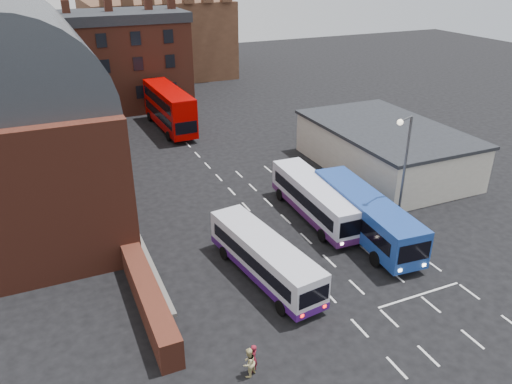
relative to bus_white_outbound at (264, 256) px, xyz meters
name	(u,v)px	position (x,y,z in m)	size (l,w,h in m)	color
ground	(322,288)	(2.78, -2.48, -1.62)	(180.00, 180.00, 0.00)	black
railway_station	(18,109)	(-12.72, 18.52, 6.02)	(12.00, 28.00, 16.00)	#602B1E
forecourt_wall	(149,300)	(-7.42, -0.48, -0.72)	(1.20, 10.00, 1.80)	#602B1E
cream_building	(384,148)	(17.78, 11.52, 0.54)	(10.40, 16.40, 4.25)	beige
brick_terrace	(100,67)	(-3.22, 43.52, 3.88)	(22.00, 10.00, 11.00)	brown
castle_keep	(154,36)	(8.78, 63.52, 4.38)	(22.00, 22.00, 12.00)	brown
bus_white_outbound	(264,256)	(0.00, 0.00, 0.00)	(3.61, 10.27, 2.74)	silver
bus_white_inbound	(316,197)	(6.96, 5.67, 0.11)	(2.97, 10.79, 2.92)	white
bus_blue	(365,213)	(8.78, 1.76, 0.23)	(3.54, 11.63, 3.13)	#1C3F95
bus_red_double	(169,108)	(2.47, 31.44, 0.95)	(3.32, 12.14, 4.83)	#AA0100
street_lamp	(403,165)	(11.09, 1.18, 3.79)	(1.72, 0.88, 8.97)	#545557
pedestrian_red	(253,358)	(-3.84, -6.95, -0.81)	(0.59, 0.39, 1.62)	maroon
pedestrian_beige	(249,363)	(-4.13, -7.12, -0.81)	(0.79, 0.61, 1.62)	#CDBE81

